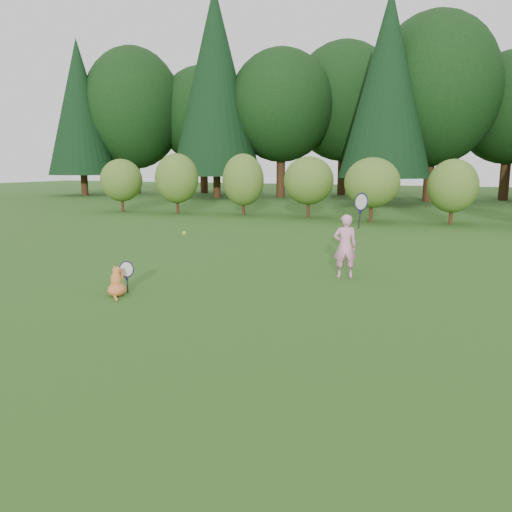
% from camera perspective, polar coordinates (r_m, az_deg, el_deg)
% --- Properties ---
extents(ground, '(100.00, 100.00, 0.00)m').
position_cam_1_polar(ground, '(7.97, -3.58, -5.81)').
color(ground, '#244F16').
rests_on(ground, ground).
extents(shrub_row, '(28.00, 3.00, 2.80)m').
position_cam_1_polar(shrub_row, '(20.16, 13.21, 7.78)').
color(shrub_row, '#4C7022').
rests_on(shrub_row, ground).
extents(woodland_backdrop, '(48.00, 10.00, 15.00)m').
position_cam_1_polar(woodland_backdrop, '(30.50, 17.15, 19.91)').
color(woodland_backdrop, black).
rests_on(woodland_backdrop, ground).
extents(child, '(0.75, 0.49, 1.90)m').
position_cam_1_polar(child, '(10.03, 10.21, 1.29)').
color(child, pink).
rests_on(child, ground).
extents(cat, '(0.49, 0.80, 0.70)m').
position_cam_1_polar(cat, '(8.90, -15.60, -2.67)').
color(cat, '#C15125').
rests_on(cat, ground).
extents(tennis_ball, '(0.07, 0.07, 0.07)m').
position_cam_1_polar(tennis_ball, '(8.80, -8.21, 2.62)').
color(tennis_ball, '#B4D118').
rests_on(tennis_ball, ground).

